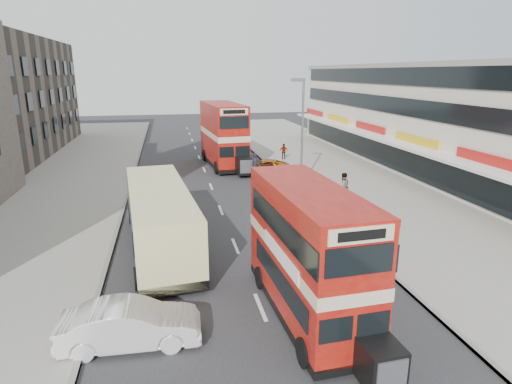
{
  "coord_description": "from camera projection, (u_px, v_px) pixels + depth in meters",
  "views": [
    {
      "loc": [
        -3.07,
        -12.05,
        8.55
      ],
      "look_at": [
        0.43,
        4.87,
        3.7
      ],
      "focal_mm": 30.1,
      "sensor_mm": 36.0,
      "label": 1
    }
  ],
  "objects": [
    {
      "name": "cyclist",
      "position": [
        256.0,
        170.0,
        35.19
      ],
      "size": [
        0.76,
        1.64,
        2.16
      ],
      "rotation": [
        0.0,
        0.0,
        0.14
      ],
      "color": "gray",
      "rests_on": "ground"
    },
    {
      "name": "commercial_row",
      "position": [
        434.0,
        117.0,
        37.62
      ],
      "size": [
        9.9,
        46.2,
        9.3
      ],
      "color": "beige",
      "rests_on": "ground"
    },
    {
      "name": "car_left_front",
      "position": [
        131.0,
        325.0,
        13.74
      ],
      "size": [
        4.52,
        1.72,
        1.47
      ],
      "primitive_type": "imported",
      "rotation": [
        0.0,
        0.0,
        1.53
      ],
      "color": "white",
      "rests_on": "ground"
    },
    {
      "name": "car_right_b",
      "position": [
        264.0,
        167.0,
        37.01
      ],
      "size": [
        4.51,
        2.16,
        1.24
      ],
      "primitive_type": "imported",
      "rotation": [
        0.0,
        0.0,
        -1.59
      ],
      "color": "#C26813",
      "rests_on": "ground"
    },
    {
      "name": "ground",
      "position": [
        273.0,
        338.0,
        14.27
      ],
      "size": [
        160.0,
        160.0,
        0.0
      ],
      "primitive_type": "plane",
      "color": "#28282B",
      "rests_on": "ground"
    },
    {
      "name": "pavement_right",
      "position": [
        356.0,
        178.0,
        35.44
      ],
      "size": [
        12.0,
        90.0,
        0.15
      ],
      "primitive_type": "cube",
      "color": "gray",
      "rests_on": "ground"
    },
    {
      "name": "pedestrian_far",
      "position": [
        284.0,
        151.0,
        42.66
      ],
      "size": [
        0.93,
        0.47,
        1.53
      ],
      "primitive_type": "imported",
      "rotation": [
        0.0,
        0.0,
        -0.12
      ],
      "color": "gray",
      "rests_on": "pavement_right"
    },
    {
      "name": "car_right_a",
      "position": [
        303.0,
        196.0,
        28.22
      ],
      "size": [
        4.68,
        2.3,
        1.31
      ],
      "primitive_type": "imported",
      "rotation": [
        0.0,
        0.0,
        -1.68
      ],
      "color": "maroon",
      "rests_on": "ground"
    },
    {
      "name": "pavement_left",
      "position": [
        44.0,
        194.0,
        30.77
      ],
      "size": [
        12.0,
        90.0,
        0.15
      ],
      "primitive_type": "cube",
      "color": "gray",
      "rests_on": "ground"
    },
    {
      "name": "bus_second",
      "position": [
        224.0,
        135.0,
        39.71
      ],
      "size": [
        3.59,
        10.23,
        5.59
      ],
      "rotation": [
        0.0,
        0.0,
        3.23
      ],
      "color": "black",
      "rests_on": "ground"
    },
    {
      "name": "pedestrian_near",
      "position": [
        343.0,
        187.0,
        28.71
      ],
      "size": [
        0.8,
        0.61,
        1.96
      ],
      "primitive_type": "imported",
      "rotation": [
        0.0,
        0.0,
        3.31
      ],
      "color": "gray",
      "rests_on": "pavement_right"
    },
    {
      "name": "road_surface",
      "position": [
        211.0,
        186.0,
        33.12
      ],
      "size": [
        12.0,
        90.0,
        0.01
      ],
      "primitive_type": "cube",
      "color": "#28282B",
      "rests_on": "ground"
    },
    {
      "name": "bus_main",
      "position": [
        309.0,
        253.0,
        15.03
      ],
      "size": [
        2.7,
        8.45,
        4.63
      ],
      "rotation": [
        0.0,
        0.0,
        3.19
      ],
      "color": "black",
      "rests_on": "ground"
    },
    {
      "name": "kerb_right",
      "position": [
        287.0,
        182.0,
        34.29
      ],
      "size": [
        0.2,
        90.0,
        0.16
      ],
      "primitive_type": "cube",
      "color": "gray",
      "rests_on": "ground"
    },
    {
      "name": "street_lamp",
      "position": [
        301.0,
        125.0,
        31.22
      ],
      "size": [
        1.0,
        0.2,
        8.12
      ],
      "color": "slate",
      "rests_on": "ground"
    },
    {
      "name": "kerb_left",
      "position": [
        129.0,
        190.0,
        31.92
      ],
      "size": [
        0.2,
        90.0,
        0.16
      ],
      "primitive_type": "cube",
      "color": "gray",
      "rests_on": "ground"
    },
    {
      "name": "coach",
      "position": [
        160.0,
        216.0,
        21.16
      ],
      "size": [
        3.8,
        11.07,
        2.88
      ],
      "rotation": [
        0.0,
        0.0,
        0.1
      ],
      "color": "black",
      "rests_on": "ground"
    }
  ]
}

